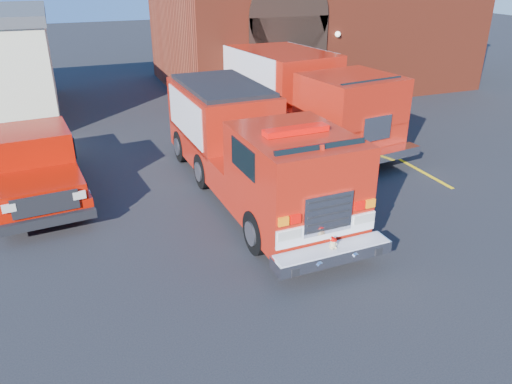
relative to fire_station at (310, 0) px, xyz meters
name	(u,v)px	position (x,y,z in m)	size (l,w,h in m)	color
ground	(239,219)	(-8.99, -13.98, -4.25)	(100.00, 100.00, 0.00)	black
parking_stripe_near	(420,171)	(-2.49, -12.98, -4.25)	(0.12, 3.00, 0.01)	#E4B40C
parking_stripe_mid	(368,142)	(-2.49, -9.98, -4.25)	(0.12, 3.00, 0.01)	#E4B40C
parking_stripe_far	(328,120)	(-2.49, -6.98, -4.25)	(0.12, 3.00, 0.01)	#E4B40C
fire_station	(310,0)	(0.00, 0.00, 0.00)	(15.20, 10.20, 8.45)	maroon
fire_engine	(249,146)	(-8.18, -12.60, -2.82)	(2.78, 9.06, 2.77)	black
pickup_truck	(34,162)	(-13.78, -10.30, -3.32)	(2.71, 6.23, 1.98)	black
secondary_truck	(296,91)	(-4.56, -8.02, -2.61)	(4.12, 9.57, 3.01)	black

